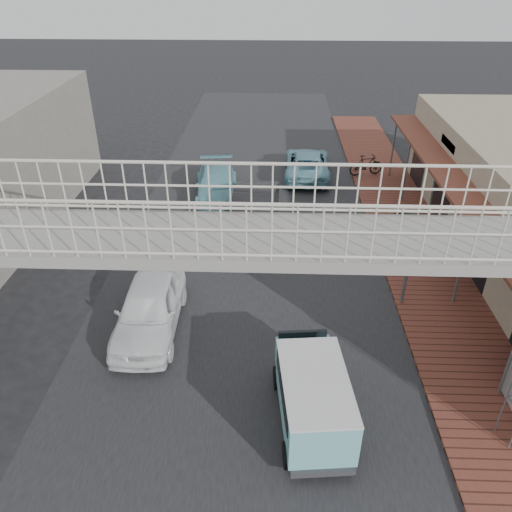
# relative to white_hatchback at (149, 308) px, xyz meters

# --- Properties ---
(ground) EXTENTS (120.00, 120.00, 0.00)m
(ground) POSITION_rel_white_hatchback_xyz_m (2.79, 0.56, -0.76)
(ground) COLOR black
(ground) RESTS_ON ground
(road_strip) EXTENTS (10.00, 60.00, 0.01)m
(road_strip) POSITION_rel_white_hatchback_xyz_m (2.79, 0.56, -0.76)
(road_strip) COLOR black
(road_strip) RESTS_ON ground
(sidewalk) EXTENTS (3.00, 40.00, 0.10)m
(sidewalk) POSITION_rel_white_hatchback_xyz_m (9.29, 3.56, -0.71)
(sidewalk) COLOR brown
(sidewalk) RESTS_ON ground
(footbridge) EXTENTS (16.40, 2.40, 6.34)m
(footbridge) POSITION_rel_white_hatchback_xyz_m (2.79, -3.44, 2.41)
(footbridge) COLOR gray
(footbridge) RESTS_ON ground
(white_hatchback) EXTENTS (1.89, 4.51, 1.53)m
(white_hatchback) POSITION_rel_white_hatchback_xyz_m (0.00, 0.00, 0.00)
(white_hatchback) COLOR white
(white_hatchback) RESTS_ON ground
(dark_sedan) EXTENTS (2.13, 5.12, 1.65)m
(dark_sedan) POSITION_rel_white_hatchback_xyz_m (2.90, 6.58, 0.06)
(dark_sedan) COLOR black
(dark_sedan) RESTS_ON ground
(angkot_curb) EXTENTS (2.43, 4.91, 1.34)m
(angkot_curb) POSITION_rel_white_hatchback_xyz_m (5.42, 12.56, -0.09)
(angkot_curb) COLOR #66A1B1
(angkot_curb) RESTS_ON ground
(angkot_far) EXTENTS (2.37, 4.86, 1.36)m
(angkot_far) POSITION_rel_white_hatchback_xyz_m (1.04, 9.62, -0.08)
(angkot_far) COLOR #6BADB9
(angkot_far) RESTS_ON ground
(angkot_van) EXTENTS (1.88, 3.58, 1.69)m
(angkot_van) POSITION_rel_white_hatchback_xyz_m (4.71, -3.53, 0.31)
(angkot_van) COLOR black
(angkot_van) RESTS_ON ground
(motorcycle_near) EXTENTS (1.63, 0.91, 0.81)m
(motorcycle_near) POSITION_rel_white_hatchback_xyz_m (8.36, 6.05, -0.26)
(motorcycle_near) COLOR black
(motorcycle_near) RESTS_ON sidewalk
(motorcycle_far) EXTENTS (1.86, 0.94, 1.08)m
(motorcycle_far) POSITION_rel_white_hatchback_xyz_m (8.46, 12.57, -0.12)
(motorcycle_far) COLOR black
(motorcycle_far) RESTS_ON sidewalk
(arrow_sign) EXTENTS (2.02, 1.34, 3.34)m
(arrow_sign) POSITION_rel_white_hatchback_xyz_m (8.77, 1.23, 2.03)
(arrow_sign) COLOR #59595B
(arrow_sign) RESTS_ON sidewalk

